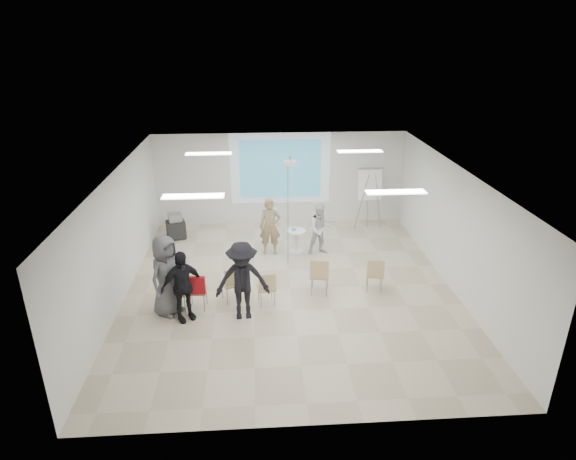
{
  "coord_description": "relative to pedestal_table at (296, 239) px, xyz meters",
  "views": [
    {
      "loc": [
        -0.76,
        -10.46,
        5.94
      ],
      "look_at": [
        0.0,
        0.8,
        1.25
      ],
      "focal_mm": 30.0,
      "sensor_mm": 36.0,
      "label": 1
    }
  ],
  "objects": [
    {
      "name": "av_cart",
      "position": [
        -3.6,
        1.2,
        -0.01
      ],
      "size": [
        0.65,
        0.59,
        0.81
      ],
      "rotation": [
        0.0,
        0.0,
        0.33
      ],
      "color": "black",
      "rests_on": "floor"
    },
    {
      "name": "fluor_panel_ne",
      "position": [
        1.67,
        -0.16,
        2.59
      ],
      "size": [
        1.2,
        0.3,
        0.02
      ],
      "primitive_type": "cube",
      "color": "white",
      "rests_on": "ceiling"
    },
    {
      "name": "audience_outer",
      "position": [
        -3.14,
        -3.05,
        0.67
      ],
      "size": [
        1.13,
        1.23,
        2.1
      ],
      "primitive_type": "imported",
      "rotation": [
        0.0,
        0.0,
        0.99
      ],
      "color": "#5E5E63",
      "rests_on": "floor"
    },
    {
      "name": "projection_image",
      "position": [
        -0.33,
        2.31,
        1.47
      ],
      "size": [
        2.6,
        0.01,
        1.9
      ],
      "primitive_type": "cube",
      "color": "teal",
      "rests_on": "wall_back"
    },
    {
      "name": "controller_left",
      "position": [
        -0.57,
        0.18,
        0.86
      ],
      "size": [
        0.05,
        0.13,
        0.04
      ],
      "primitive_type": "cube",
      "rotation": [
        0.0,
        0.0,
        -0.02
      ],
      "color": "white",
      "rests_on": "player_left"
    },
    {
      "name": "fluor_panel_nw",
      "position": [
        -2.33,
        -0.16,
        2.59
      ],
      "size": [
        1.2,
        0.3,
        0.02
      ],
      "primitive_type": "cube",
      "color": "white",
      "rests_on": "ceiling"
    },
    {
      "name": "ceiling_projector",
      "position": [
        -0.23,
        -0.67,
        2.31
      ],
      "size": [
        0.3,
        0.25,
        3.0
      ],
      "color": "white",
      "rests_on": "ceiling"
    },
    {
      "name": "projection_halo",
      "position": [
        -0.33,
        2.32,
        1.47
      ],
      "size": [
        3.2,
        0.01,
        2.3
      ],
      "primitive_type": "cube",
      "color": "silver",
      "rests_on": "wall_back"
    },
    {
      "name": "wall_left",
      "position": [
        -4.38,
        -2.16,
        1.12
      ],
      "size": [
        0.1,
        9.0,
        3.0
      ],
      "primitive_type": "cube",
      "color": "silver",
      "rests_on": "floor"
    },
    {
      "name": "floor",
      "position": [
        -0.33,
        -2.16,
        -0.43
      ],
      "size": [
        8.0,
        9.0,
        0.1
      ],
      "primitive_type": "cube",
      "color": "beige",
      "rests_on": "ground"
    },
    {
      "name": "fluor_panel_sw",
      "position": [
        -2.33,
        -3.66,
        2.59
      ],
      "size": [
        1.2,
        0.3,
        0.02
      ],
      "primitive_type": "cube",
      "color": "white",
      "rests_on": "ceiling"
    },
    {
      "name": "audience_left",
      "position": [
        -2.76,
        -3.35,
        0.56
      ],
      "size": [
        1.28,
        1.13,
        1.89
      ],
      "primitive_type": "imported",
      "rotation": [
        0.0,
        0.0,
        0.54
      ],
      "color": "black",
      "rests_on": "floor"
    },
    {
      "name": "ceiling",
      "position": [
        -0.33,
        -2.16,
        2.67
      ],
      "size": [
        8.0,
        9.0,
        0.1
      ],
      "primitive_type": "cube",
      "color": "white",
      "rests_on": "wall_back"
    },
    {
      "name": "fluor_panel_se",
      "position": [
        1.67,
        -3.66,
        2.59
      ],
      "size": [
        1.2,
        0.3,
        0.02
      ],
      "primitive_type": "cube",
      "color": "white",
      "rests_on": "ceiling"
    },
    {
      "name": "chair_left_mid",
      "position": [
        -2.52,
        -3.0,
        0.16
      ],
      "size": [
        0.46,
        0.49,
        0.92
      ],
      "rotation": [
        0.0,
        0.0,
        -0.06
      ],
      "color": "tan",
      "rests_on": "floor"
    },
    {
      "name": "controller_right",
      "position": [
        0.5,
        0.1,
        0.74
      ],
      "size": [
        0.05,
        0.11,
        0.04
      ],
      "primitive_type": "cube",
      "rotation": [
        0.0,
        0.0,
        0.16
      ],
      "color": "white",
      "rests_on": "player_right"
    },
    {
      "name": "player_right",
      "position": [
        0.68,
        -0.15,
        0.45
      ],
      "size": [
        0.89,
        0.76,
        1.66
      ],
      "primitive_type": "imported",
      "rotation": [
        0.0,
        0.0,
        0.16
      ],
      "color": "white",
      "rests_on": "floor"
    },
    {
      "name": "chair_far_left",
      "position": [
        -2.93,
        -2.97,
        0.13
      ],
      "size": [
        0.49,
        0.51,
        0.87
      ],
      "rotation": [
        0.0,
        0.0,
        -0.22
      ],
      "color": "tan",
      "rests_on": "floor"
    },
    {
      "name": "wall_back",
      "position": [
        -0.33,
        2.39,
        1.12
      ],
      "size": [
        8.0,
        0.1,
        3.0
      ],
      "primitive_type": "cube",
      "color": "silver",
      "rests_on": "floor"
    },
    {
      "name": "wall_right",
      "position": [
        3.72,
        -2.16,
        1.12
      ],
      "size": [
        0.1,
        9.0,
        3.0
      ],
      "primitive_type": "cube",
      "color": "silver",
      "rests_on": "floor"
    },
    {
      "name": "laptop",
      "position": [
        -1.75,
        -2.6,
        0.11
      ],
      "size": [
        0.4,
        0.36,
        0.03
      ],
      "primitive_type": "imported",
      "rotation": [
        0.0,
        0.0,
        3.55
      ],
      "color": "black",
      "rests_on": "chair_left_inner"
    },
    {
      "name": "flipchart_easel",
      "position": [
        2.44,
        1.59,
        1.12
      ],
      "size": [
        0.88,
        0.66,
        2.04
      ],
      "rotation": [
        0.0,
        0.0,
        -0.02
      ],
      "color": "gray",
      "rests_on": "floor"
    },
    {
      "name": "chair_right_far",
      "position": [
        1.72,
        -2.43,
        0.14
      ],
      "size": [
        0.48,
        0.51,
        0.89
      ],
      "rotation": [
        0.0,
        0.0,
        -0.18
      ],
      "color": "tan",
      "rests_on": "floor"
    },
    {
      "name": "red_jacket",
      "position": [
        -2.51,
        -3.14,
        0.34
      ],
      "size": [
        0.44,
        0.13,
        0.42
      ],
      "primitive_type": "cube",
      "rotation": [
        0.0,
        0.0,
        -0.06
      ],
      "color": "#AA151B",
      "rests_on": "chair_left_mid"
    },
    {
      "name": "chair_center",
      "position": [
        -0.92,
        -2.9,
        0.12
      ],
      "size": [
        0.46,
        0.48,
        0.85
      ],
      "rotation": [
        0.0,
        0.0,
        0.16
      ],
      "color": "tan",
      "rests_on": "floor"
    },
    {
      "name": "chair_right_inner",
      "position": [
        0.35,
        -2.48,
        0.18
      ],
      "size": [
        0.53,
        0.56,
        0.96
      ],
      "rotation": [
        0.0,
        0.0,
        -0.2
      ],
      "color": "tan",
      "rests_on": "floor"
    },
    {
      "name": "player_left",
      "position": [
        -0.75,
        -0.07,
        0.56
      ],
      "size": [
        0.69,
        0.48,
        1.88
      ],
      "primitive_type": "imported",
      "rotation": [
        0.0,
        0.0,
        -0.02
      ],
      "color": "#98855D",
      "rests_on": "floor"
    },
    {
      "name": "chair_left_inner",
      "position": [
        -1.72,
        -2.69,
        0.16
      ],
      "size": [
        0.57,
        0.59,
        0.91
      ],
      "rotation": [
        0.0,
        0.0,
        0.41
      ],
      "color": "tan",
      "rests_on": "floor"
    },
    {
      "name": "audience_mid",
      "position": [
        -1.46,
        -3.36,
        0.65
      ],
      "size": [
        1.38,
        0.81,
        2.07
      ],
      "primitive_type": "imported",
      "rotation": [
        0.0,
        0.0,
        0.06
      ],
      "color": "black",
      "rests_on": "floor"
    },
    {
      "name": "pedestal_table",
      "position": [
        0.0,
        0.0,
        0.0
      ],
      "size": [
        0.64,
        0.64,
        0.69
      ],
      "rotation": [
        0.0,
        0.0,
        -0.16
      ],
      "color": "white",
      "rests_on": "floor"
    }
  ]
}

